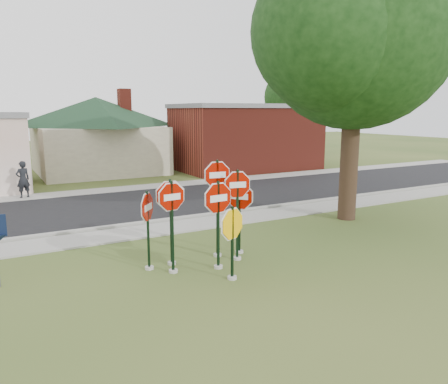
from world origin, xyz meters
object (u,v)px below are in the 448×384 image
stop_sign_center (218,212)px  stop_sign_yellow (232,234)px  pedestrian (23,179)px  stop_sign_left (172,214)px  oak_tree (356,29)px

stop_sign_center → stop_sign_yellow: stop_sign_center is taller
pedestrian → stop_sign_left: bearing=82.6°
stop_sign_left → pedestrian: size_ratio=1.43×
stop_sign_center → stop_sign_yellow: 0.97m
oak_tree → pedestrian: oak_tree is taller
stop_sign_yellow → oak_tree: 10.01m
stop_sign_left → pedestrian: stop_sign_left is taller
stop_sign_center → pedestrian: 13.71m
stop_sign_yellow → pedestrian: stop_sign_yellow is taller
stop_sign_center → stop_sign_yellow: bearing=-94.2°
stop_sign_center → oak_tree: (7.16, 2.47, 5.67)m
stop_sign_left → pedestrian: (-2.62, 12.85, -0.65)m
stop_sign_yellow → stop_sign_left: (-1.15, 1.18, 0.41)m
pedestrian → oak_tree: bearing=116.9°
stop_sign_center → oak_tree: bearing=19.0°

